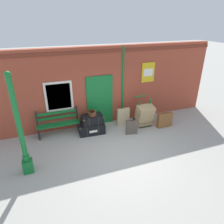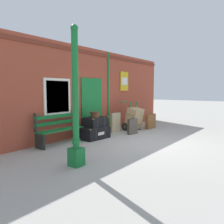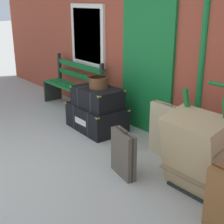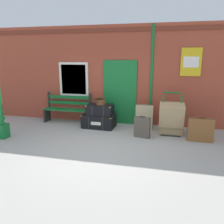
{
  "view_description": "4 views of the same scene",
  "coord_description": "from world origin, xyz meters",
  "views": [
    {
      "loc": [
        -2.1,
        -4.99,
        4.16
      ],
      "look_at": [
        0.35,
        1.72,
        0.8
      ],
      "focal_mm": 32.31,
      "sensor_mm": 36.0,
      "label": 1
    },
    {
      "loc": [
        -6.18,
        -3.27,
        1.66
      ],
      "look_at": [
        0.44,
        1.75,
        0.85
      ],
      "focal_mm": 36.11,
      "sensor_mm": 36.0,
      "label": 2
    },
    {
      "loc": [
        3.69,
        -1.24,
        2.11
      ],
      "look_at": [
        0.26,
        1.56,
        0.56
      ],
      "focal_mm": 52.12,
      "sensor_mm": 36.0,
      "label": 3
    },
    {
      "loc": [
        1.51,
        -4.85,
        2.18
      ],
      "look_at": [
        -0.0,
        1.61,
        0.58
      ],
      "focal_mm": 36.18,
      "sensor_mm": 36.0,
      "label": 4
    }
  ],
  "objects": [
    {
      "name": "porters_trolley",
      "position": [
        1.75,
        1.76,
        0.27
      ],
      "size": [
        0.71,
        0.68,
        1.18
      ],
      "color": "black",
      "rests_on": "ground"
    },
    {
      "name": "platform_bench",
      "position": [
        -1.7,
        2.16,
        0.44
      ],
      "size": [
        1.6,
        0.43,
        1.01
      ],
      "color": "#146B2D",
      "rests_on": "ground"
    },
    {
      "name": "steamer_trunk_base",
      "position": [
        -0.48,
        1.83,
        0.21
      ],
      "size": [
        1.04,
        0.7,
        0.43
      ],
      "color": "black",
      "rests_on": "ground"
    },
    {
      "name": "lamp_post",
      "position": [
        -2.82,
        0.27,
        1.15
      ],
      "size": [
        0.28,
        0.28,
        3.02
      ],
      "color": "#146B2D",
      "rests_on": "ground"
    },
    {
      "name": "suitcase_slate",
      "position": [
        2.5,
        1.22,
        0.31
      ],
      "size": [
        0.66,
        0.19,
        0.67
      ],
      "color": "brown",
      "rests_on": "ground"
    },
    {
      "name": "ground_plane",
      "position": [
        0.0,
        0.0,
        0.0
      ],
      "size": [
        60.0,
        60.0,
        0.0
      ],
      "primitive_type": "plane",
      "color": "#A3A099"
    },
    {
      "name": "suitcase_umber",
      "position": [
        0.94,
        1.97,
        0.38
      ],
      "size": [
        0.55,
        0.14,
        0.8
      ],
      "color": "tan",
      "rests_on": "ground"
    },
    {
      "name": "suitcase_beige",
      "position": [
        0.96,
        1.17,
        0.29
      ],
      "size": [
        0.46,
        0.21,
        0.62
      ],
      "color": "#51473D",
      "rests_on": "ground"
    },
    {
      "name": "steamer_trunk_middle",
      "position": [
        -0.43,
        1.82,
        0.58
      ],
      "size": [
        0.81,
        0.55,
        0.33
      ],
      "color": "black",
      "rests_on": "steamer_trunk_base"
    },
    {
      "name": "round_hatbox",
      "position": [
        -0.43,
        1.83,
        0.84
      ],
      "size": [
        0.36,
        0.32,
        0.18
      ],
      "color": "brown",
      "rests_on": "steamer_trunk_middle"
    },
    {
      "name": "brick_facade",
      "position": [
        -0.01,
        2.6,
        1.6
      ],
      "size": [
        10.4,
        0.35,
        3.2
      ],
      "color": "#9E422D",
      "rests_on": "ground"
    },
    {
      "name": "large_brown_trunk",
      "position": [
        1.75,
        1.59,
        0.48
      ],
      "size": [
        0.7,
        0.61,
        0.95
      ],
      "color": "tan",
      "rests_on": "ground"
    }
  ]
}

